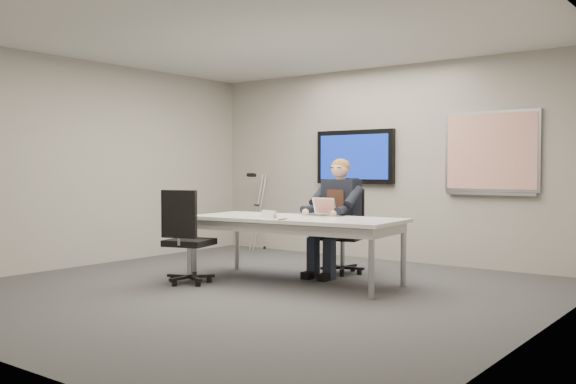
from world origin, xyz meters
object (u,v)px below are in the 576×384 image
Objects in this scene: conference_table at (295,225)px; office_chair_far at (344,247)px; seated_person at (333,229)px; laptop at (321,212)px; office_chair_near at (187,255)px.

conference_table is 0.99m from office_chair_far.
laptop is at bearing -82.79° from seated_person.
seated_person is 4.71× the size of laptop.
office_chair_far is 0.73× the size of seated_person.
office_chair_near is at bearing -143.99° from conference_table.
office_chair_near is at bearing -135.24° from laptop.
seated_person reaches higher than office_chair_near.
office_chair_near is 1.82m from seated_person.
office_chair_far is 0.37m from seated_person.
conference_table is at bearing -101.30° from seated_person.
seated_person reaches higher than conference_table.
office_chair_near is (-1.00, -1.75, 0.01)m from office_chair_far.
seated_person is at bearing -140.14° from office_chair_near.
conference_table is 8.32× the size of laptop.
laptop is (1.09, 1.10, 0.48)m from office_chair_near.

